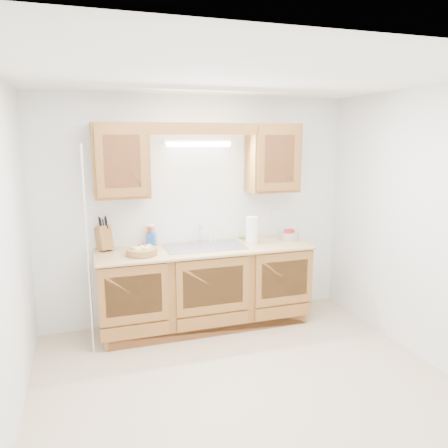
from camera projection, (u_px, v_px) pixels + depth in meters
name	position (u px, v px, depth m)	size (l,w,h in m)	color
room	(244.00, 240.00, 3.49)	(3.52, 3.50, 2.50)	tan
base_cabinets	(205.00, 288.00, 4.77)	(2.20, 0.60, 0.86)	brown
countertop	(205.00, 249.00, 4.67)	(2.30, 0.63, 0.04)	tan
upper_cabinet_left	(121.00, 161.00, 4.37)	(0.55, 0.33, 0.75)	brown
upper_cabinet_right	(272.00, 158.00, 4.87)	(0.55, 0.33, 0.75)	brown
valance	(204.00, 129.00, 4.42)	(2.20, 0.05, 0.12)	brown
fluorescent_fixture	(199.00, 143.00, 4.66)	(0.76, 0.08, 0.08)	white
sink	(205.00, 253.00, 4.70)	(0.84, 0.46, 0.36)	#9E9EA3
wire_shelf_pole	(88.00, 253.00, 4.05)	(0.03, 0.03, 2.00)	silver
outlet_plate	(275.00, 215.00, 5.19)	(0.08, 0.01, 0.12)	white
fruit_basket	(142.00, 250.00, 4.37)	(0.33, 0.33, 0.10)	olive
knife_block	(104.00, 238.00, 4.52)	(0.19, 0.24, 0.37)	brown
orange_canister	(151.00, 235.00, 4.70)	(0.09, 0.09, 0.23)	#FC510E
soap_bottle	(151.00, 237.00, 4.67)	(0.10, 0.10, 0.21)	#235CB1
sponge	(244.00, 238.00, 5.06)	(0.11, 0.08, 0.02)	#CC333F
paper_towel	(252.00, 230.00, 4.85)	(0.18, 0.18, 0.35)	silver
apple_bowl	(289.00, 235.00, 5.01)	(0.27, 0.27, 0.12)	silver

